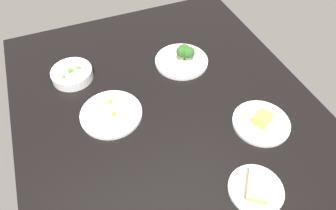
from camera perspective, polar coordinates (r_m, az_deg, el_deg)
The scene contains 6 objects.
dining_table at distance 118.28cm, azimuth -0.00°, elevation -1.28°, with size 135.68×111.23×4.00cm, color black.
bowl_peas at distance 132.42cm, azimuth -17.25°, elevation 5.52°, with size 16.66×16.66×5.52cm.
plate_eggs at distance 115.77cm, azimuth -10.38°, elevation -1.48°, with size 22.85×22.85×4.83cm.
plate_broccoli at distance 133.87cm, azimuth 2.75°, elevation 8.65°, with size 22.73×22.73×8.42cm.
plate_sandwich at distance 100.96cm, azimuth 15.93°, elevation -14.55°, with size 17.03×17.03×4.31cm.
plate_cheese at distance 116.22cm, azimuth 16.79°, elevation -3.03°, with size 20.61×20.61×4.59cm.
Camera 1 is at (-70.31, 28.49, 92.74)cm, focal length 33.11 mm.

